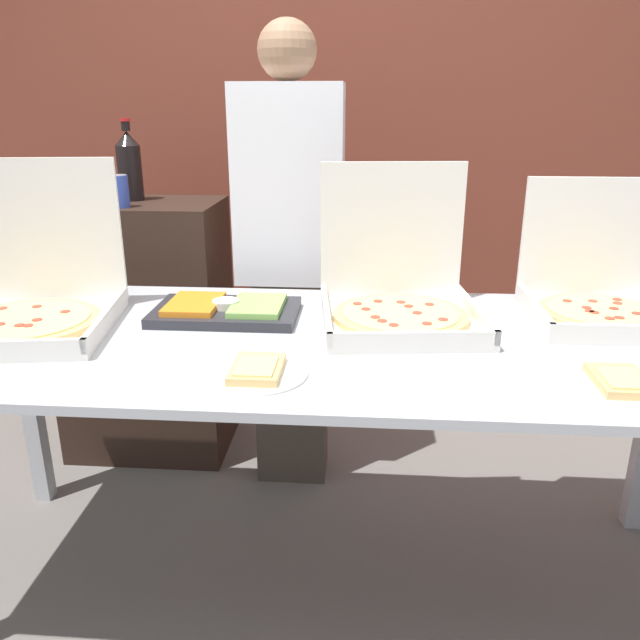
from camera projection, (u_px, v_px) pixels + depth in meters
name	position (u px, v px, depth m)	size (l,w,h in m)	color
ground_plane	(320.00, 588.00, 2.04)	(16.00, 16.00, 0.00)	slate
brick_wall_behind	(345.00, 124.00, 3.18)	(10.00, 0.06, 2.80)	brown
buffet_table	(320.00, 367.00, 1.78)	(2.38, 0.93, 0.88)	#B7BABF
pizza_box_far_left	(398.00, 294.00, 1.87)	(0.50, 0.52, 0.45)	silver
pizza_box_near_right	(30.00, 298.00, 1.82)	(0.54, 0.55, 0.47)	silver
pizza_box_far_right	(597.00, 294.00, 1.89)	(0.41, 0.42, 0.40)	silver
paper_plate_front_left	(621.00, 383.00, 1.43)	(0.24, 0.24, 0.03)	white
paper_plate_front_right	(257.00, 371.00, 1.50)	(0.25, 0.25, 0.03)	white
veggie_tray	(226.00, 310.00, 1.91)	(0.44, 0.27, 0.05)	#28282D
sideboard_podium	(146.00, 330.00, 2.73)	(0.69, 0.44, 1.12)	black
soda_bottle	(129.00, 165.00, 2.55)	(0.10, 0.10, 0.33)	black
soda_can_silver	(108.00, 182.00, 2.67)	(0.07, 0.07, 0.12)	silver
soda_can_colored	(120.00, 191.00, 2.40)	(0.07, 0.07, 0.12)	#334CB2
person_guest_cap	(290.00, 259.00, 2.39)	(0.40, 0.22, 1.78)	#473D33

